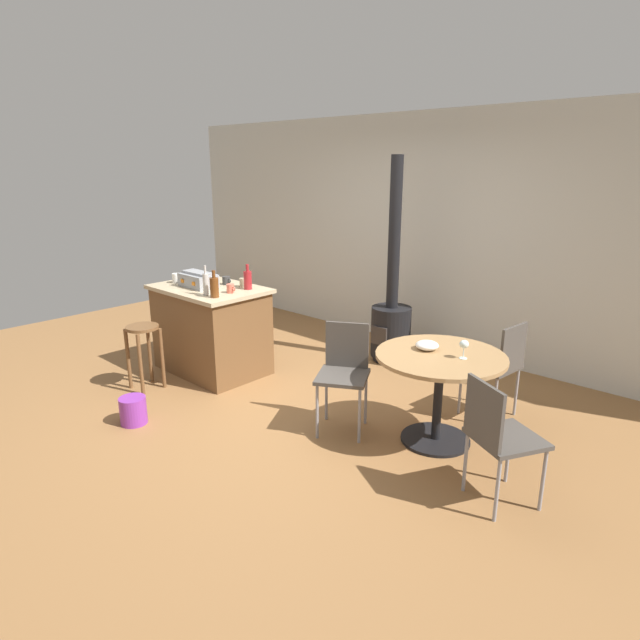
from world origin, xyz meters
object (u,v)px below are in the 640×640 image
(serving_bowl, at_px, (427,345))
(dining_table, at_px, (439,375))
(bottle_0, at_px, (206,284))
(folding_chair_left, at_px, (499,362))
(folding_chair_near, at_px, (344,368))
(wood_stove, at_px, (391,315))
(cup_4, at_px, (226,280))
(cup_3, at_px, (176,278))
(cup_0, at_px, (200,276))
(kitchen_island, at_px, (211,329))
(bottle_1, at_px, (214,287))
(toolbox, at_px, (198,280))
(wooden_stool, at_px, (144,344))
(cup_2, at_px, (243,282))
(wine_glass, at_px, (464,345))
(cup_1, at_px, (231,288))
(folding_chair_far, at_px, (498,433))
(bottle_2, at_px, (248,280))
(plastic_bucket, at_px, (133,410))

(serving_bowl, bearing_deg, dining_table, -10.28)
(bottle_0, bearing_deg, folding_chair_left, 26.39)
(dining_table, relative_size, serving_bowl, 5.52)
(bottle_0, bearing_deg, folding_chair_near, 6.55)
(wood_stove, bearing_deg, cup_4, -131.49)
(wood_stove, relative_size, cup_3, 18.15)
(cup_4, bearing_deg, cup_0, -172.04)
(kitchen_island, distance_m, cup_4, 0.54)
(bottle_1, distance_m, serving_bowl, 2.09)
(cup_0, distance_m, cup_4, 0.39)
(folding_chair_left, bearing_deg, toolbox, -159.35)
(cup_3, distance_m, cup_4, 0.55)
(wooden_stool, relative_size, folding_chair_left, 0.74)
(wood_stove, distance_m, serving_bowl, 1.74)
(kitchen_island, xyz_separation_m, cup_2, (0.25, 0.25, 0.50))
(folding_chair_left, relative_size, bottle_1, 3.31)
(folding_chair_near, bearing_deg, cup_4, 172.48)
(wine_glass, bearing_deg, cup_2, -178.76)
(cup_3, xyz_separation_m, cup_4, (0.45, 0.31, -0.01))
(dining_table, xyz_separation_m, toolbox, (-2.64, -0.34, 0.43))
(toolbox, relative_size, cup_0, 3.56)
(dining_table, relative_size, folding_chair_near, 1.13)
(cup_1, height_order, cup_4, cup_1)
(wooden_stool, bearing_deg, folding_chair_far, 9.14)
(wooden_stool, bearing_deg, wood_stove, 59.91)
(folding_chair_far, bearing_deg, wooden_stool, -170.86)
(cup_3, height_order, serving_bowl, cup_3)
(kitchen_island, xyz_separation_m, folding_chair_left, (2.71, 0.98, 0.05))
(wood_stove, xyz_separation_m, cup_4, (-1.18, -1.33, 0.43))
(wood_stove, xyz_separation_m, bottle_0, (-0.94, -1.75, 0.50))
(wine_glass, bearing_deg, cup_4, -177.75)
(folding_chair_far, height_order, cup_1, cup_1)
(wooden_stool, xyz_separation_m, bottle_2, (0.46, 0.94, 0.55))
(cup_0, bearing_deg, wood_stove, 41.54)
(wood_stove, distance_m, wine_glass, 1.97)
(kitchen_island, bearing_deg, cup_1, -1.67)
(wooden_stool, xyz_separation_m, cup_2, (0.34, 0.98, 0.50))
(folding_chair_left, xyz_separation_m, wine_glass, (0.01, -0.68, 0.33))
(wooden_stool, bearing_deg, folding_chair_left, 31.44)
(dining_table, height_order, bottle_0, bottle_0)
(cup_4, distance_m, plastic_bucket, 1.70)
(folding_chair_left, xyz_separation_m, bottle_2, (-2.34, -0.77, 0.50))
(folding_chair_far, relative_size, plastic_bucket, 3.64)
(cup_1, distance_m, serving_bowl, 2.07)
(cup_1, relative_size, cup_4, 0.95)
(bottle_0, height_order, plastic_bucket, bottle_0)
(cup_1, distance_m, cup_2, 0.29)
(dining_table, xyz_separation_m, cup_0, (-2.90, -0.13, 0.40))
(cup_0, bearing_deg, bottle_0, -30.71)
(toolbox, xyz_separation_m, bottle_0, (0.35, -0.16, 0.04))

